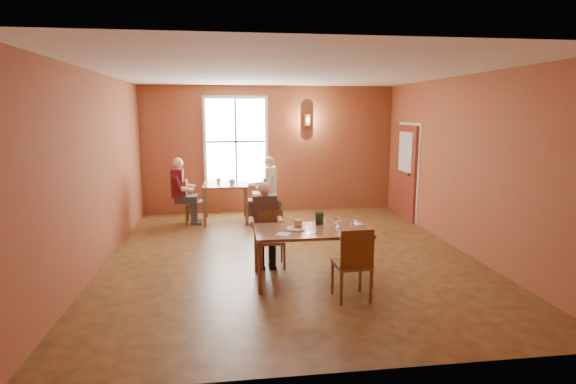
{
  "coord_description": "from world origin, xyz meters",
  "views": [
    {
      "loc": [
        -1.0,
        -7.2,
        2.38
      ],
      "look_at": [
        0.0,
        0.2,
        1.05
      ],
      "focal_mm": 28.0,
      "sensor_mm": 36.0,
      "label": 1
    }
  ],
  "objects": [
    {
      "name": "ground",
      "position": [
        0.0,
        0.0,
        0.0
      ],
      "size": [
        6.0,
        7.0,
        0.01
      ],
      "primitive_type": "cube",
      "color": "brown",
      "rests_on": "ground"
    },
    {
      "name": "wall_back",
      "position": [
        0.0,
        3.5,
        1.5
      ],
      "size": [
        6.0,
        0.04,
        3.0
      ],
      "primitive_type": "cube",
      "color": "brown",
      "rests_on": "ground"
    },
    {
      "name": "wall_front",
      "position": [
        0.0,
        -3.5,
        1.5
      ],
      "size": [
        6.0,
        0.04,
        3.0
      ],
      "primitive_type": "cube",
      "color": "brown",
      "rests_on": "ground"
    },
    {
      "name": "wall_left",
      "position": [
        -3.0,
        0.0,
        1.5
      ],
      "size": [
        0.04,
        7.0,
        3.0
      ],
      "primitive_type": "cube",
      "color": "brown",
      "rests_on": "ground"
    },
    {
      "name": "wall_right",
      "position": [
        3.0,
        0.0,
        1.5
      ],
      "size": [
        0.04,
        7.0,
        3.0
      ],
      "primitive_type": "cube",
      "color": "brown",
      "rests_on": "ground"
    },
    {
      "name": "ceiling",
      "position": [
        0.0,
        0.0,
        3.0
      ],
      "size": [
        6.0,
        7.0,
        0.04
      ],
      "primitive_type": "cube",
      "color": "white",
      "rests_on": "wall_back"
    },
    {
      "name": "window",
      "position": [
        -0.8,
        3.45,
        1.7
      ],
      "size": [
        1.36,
        0.1,
        1.96
      ],
      "primitive_type": "cube",
      "color": "white",
      "rests_on": "wall_back"
    },
    {
      "name": "door",
      "position": [
        2.94,
        2.3,
        1.05
      ],
      "size": [
        0.12,
        1.04,
        2.1
      ],
      "primitive_type": "cube",
      "color": "maroon",
      "rests_on": "ground"
    },
    {
      "name": "wall_sconce",
      "position": [
        0.9,
        3.4,
        2.2
      ],
      "size": [
        0.16,
        0.16,
        0.28
      ],
      "primitive_type": "cylinder",
      "color": "brown",
      "rests_on": "wall_back"
    },
    {
      "name": "main_table",
      "position": [
        0.15,
        -1.16,
        0.38
      ],
      "size": [
        1.6,
        0.9,
        0.75
      ],
      "primitive_type": null,
      "color": "brown",
      "rests_on": "ground"
    },
    {
      "name": "chair_diner_main",
      "position": [
        -0.35,
        -0.51,
        0.43
      ],
      "size": [
        0.38,
        0.38,
        0.86
      ],
      "primitive_type": null,
      "rotation": [
        0.0,
        0.0,
        3.14
      ],
      "color": "#3E240C",
      "rests_on": "ground"
    },
    {
      "name": "diner_main",
      "position": [
        -0.35,
        -0.54,
        0.63
      ],
      "size": [
        0.51,
        0.51,
        1.26
      ],
      "primitive_type": null,
      "rotation": [
        0.0,
        0.0,
        3.14
      ],
      "color": "#402820",
      "rests_on": "ground"
    },
    {
      "name": "chair_empty",
      "position": [
        0.54,
        -1.86,
        0.48
      ],
      "size": [
        0.45,
        0.45,
        0.96
      ],
      "primitive_type": null,
      "rotation": [
        0.0,
        0.0,
        0.06
      ],
      "color": "#3A1E11",
      "rests_on": "ground"
    },
    {
      "name": "plate_food",
      "position": [
        -0.07,
        -1.14,
        0.77
      ],
      "size": [
        0.34,
        0.34,
        0.03
      ],
      "primitive_type": "cylinder",
      "rotation": [
        0.0,
        0.0,
        0.32
      ],
      "color": "white",
      "rests_on": "main_table"
    },
    {
      "name": "sandwich",
      "position": [
        -0.03,
        -1.09,
        0.81
      ],
      "size": [
        0.11,
        0.11,
        0.11
      ],
      "primitive_type": "cube",
      "rotation": [
        0.0,
        0.0,
        0.25
      ],
      "color": "tan",
      "rests_on": "main_table"
    },
    {
      "name": "goblet_a",
      "position": [
        0.57,
        -1.02,
        0.84
      ],
      "size": [
        0.08,
        0.08,
        0.18
      ],
      "primitive_type": null,
      "rotation": [
        0.0,
        0.0,
        0.15
      ],
      "color": "white",
      "rests_on": "main_table"
    },
    {
      "name": "goblet_b",
      "position": [
        0.75,
        -1.25,
        0.84
      ],
      "size": [
        0.08,
        0.08,
        0.18
      ],
      "primitive_type": null,
      "rotation": [
        0.0,
        0.0,
        0.16
      ],
      "color": "white",
      "rests_on": "main_table"
    },
    {
      "name": "goblet_c",
      "position": [
        0.46,
        -1.35,
        0.85
      ],
      "size": [
        0.09,
        0.09,
        0.19
      ],
      "primitive_type": null,
      "rotation": [
        0.0,
        0.0,
        0.26
      ],
      "color": "white",
      "rests_on": "main_table"
    },
    {
      "name": "menu_stand",
      "position": [
        0.31,
        -0.92,
        0.84
      ],
      "size": [
        0.12,
        0.08,
        0.19
      ],
      "primitive_type": "cube",
      "rotation": [
        0.0,
        0.0,
        0.17
      ],
      "color": "#25412E",
      "rests_on": "main_table"
    },
    {
      "name": "knife",
      "position": [
        0.12,
        -1.37,
        0.75
      ],
      "size": [
        0.18,
        0.05,
        0.0
      ],
      "primitive_type": "cube",
      "rotation": [
        0.0,
        0.0,
        -0.21
      ],
      "color": "white",
      "rests_on": "main_table"
    },
    {
      "name": "napkin",
      "position": [
        -0.28,
        -1.37,
        0.75
      ],
      "size": [
        0.23,
        0.23,
        0.01
      ],
      "primitive_type": "cube",
      "rotation": [
        0.0,
        0.0,
        -0.47
      ],
      "color": "white",
      "rests_on": "main_table"
    },
    {
      "name": "side_plate",
      "position": [
        0.86,
        -0.97,
        0.76
      ],
      "size": [
        0.2,
        0.2,
        0.01
      ],
      "primitive_type": "cylinder",
      "rotation": [
        0.0,
        0.0,
        0.17
      ],
      "color": "white",
      "rests_on": "main_table"
    },
    {
      "name": "sunglasses",
      "position": [
        0.73,
        -1.44,
        0.76
      ],
      "size": [
        0.12,
        0.04,
        0.02
      ],
      "primitive_type": "cube",
      "rotation": [
        0.0,
        0.0,
        -0.01
      ],
      "color": "black",
      "rests_on": "main_table"
    },
    {
      "name": "second_table",
      "position": [
        -1.07,
        2.54,
        0.42
      ],
      "size": [
        0.96,
        0.96,
        0.85
      ],
      "primitive_type": null,
      "color": "brown",
      "rests_on": "ground"
    },
    {
      "name": "chair_diner_white",
      "position": [
        -0.42,
        2.54,
        0.48
      ],
      "size": [
        0.43,
        0.43,
        0.96
      ],
      "primitive_type": null,
      "rotation": [
        0.0,
        0.0,
        1.57
      ],
      "color": "brown",
      "rests_on": "ground"
    },
    {
      "name": "diner_white",
      "position": [
        -0.39,
        2.54,
        0.69
      ],
      "size": [
        0.55,
        0.55,
        1.37
      ],
      "primitive_type": null,
      "rotation": [
        0.0,
        0.0,
        1.57
      ],
      "color": "white",
      "rests_on": "ground"
    },
    {
      "name": "chair_diner_maroon",
      "position": [
        -1.72,
        2.54,
        0.48
      ],
      "size": [
        0.42,
        0.42,
        0.95
      ],
      "primitive_type": null,
      "rotation": [
        0.0,
        0.0,
        -1.57
      ],
      "color": "brown",
      "rests_on": "ground"
    },
    {
      "name": "diner_maroon",
      "position": [
        -1.75,
        2.54,
        0.7
      ],
      "size": [
        0.56,
        0.56,
        1.39
      ],
      "primitive_type": null,
      "rotation": [
        0.0,
        0.0,
        -1.57
      ],
      "color": "#541823",
      "rests_on": "ground"
    },
    {
      "name": "cup_a",
      "position": [
        -0.92,
        2.44,
        0.9
      ],
      "size": [
        0.17,
        0.17,
        0.11
      ],
      "primitive_type": "imported",
      "rotation": [
        0.0,
        0.0,
        -0.26
      ],
      "color": "silver",
      "rests_on": "second_table"
    },
    {
      "name": "cup_b",
      "position": [
        -1.21,
        2.67,
        0.9
      ],
      "size": [
        0.13,
        0.13,
        0.1
      ],
      "primitive_type": "imported",
      "rotation": [
        0.0,
        0.0,
        0.19
      ],
      "color": "beige",
      "rests_on": "second_table"
    }
  ]
}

